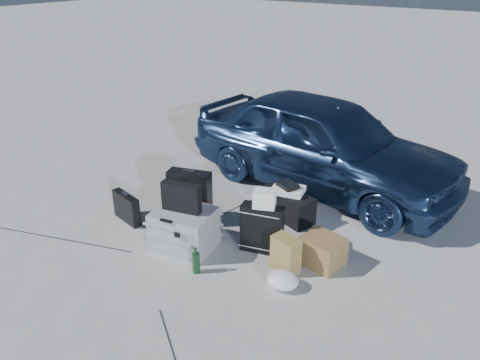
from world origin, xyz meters
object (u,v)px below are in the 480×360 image
object	(u,v)px
car	(323,142)
suitcase_right	(262,229)
duffel_bag	(288,205)
briefcase	(127,208)
pelican_case	(184,229)
cardboard_box	(322,251)
green_bottle	(196,259)
suitcase_left	(190,197)

from	to	relation	value
car	suitcase_right	xyz separation A→B (m)	(0.21, -1.86, -0.37)
car	duffel_bag	bearing A→B (deg)	-169.64
briefcase	pelican_case	bearing A→B (deg)	9.93
car	duffel_bag	xyz separation A→B (m)	(0.09, -1.06, -0.48)
briefcase	cardboard_box	bearing A→B (deg)	25.37
cardboard_box	green_bottle	size ratio (longest dim) A/B	1.32
cardboard_box	green_bottle	distance (m)	1.32
green_bottle	briefcase	bearing A→B (deg)	166.63
suitcase_right	green_bottle	distance (m)	0.80
briefcase	suitcase_right	distance (m)	1.75
car	pelican_case	distance (m)	2.39
car	green_bottle	xyz separation A→B (m)	(-0.12, -2.58, -0.49)
pelican_case	briefcase	size ratio (longest dim) A/B	1.37
pelican_case	suitcase_right	world-z (taller)	suitcase_right
car	duffel_bag	world-z (taller)	car
pelican_case	suitcase_left	size ratio (longest dim) A/B	0.95
suitcase_left	car	bearing A→B (deg)	47.57
duffel_bag	cardboard_box	xyz separation A→B (m)	(0.77, -0.65, -0.02)
car	cardboard_box	size ratio (longest dim) A/B	9.24
duffel_bag	briefcase	bearing A→B (deg)	-124.29
green_bottle	suitcase_right	bearing A→B (deg)	65.39
briefcase	green_bottle	size ratio (longest dim) A/B	1.48
briefcase	cardboard_box	world-z (taller)	briefcase
pelican_case	cardboard_box	distance (m)	1.50
suitcase_right	green_bottle	bearing A→B (deg)	-129.85
pelican_case	green_bottle	distance (m)	0.50
suitcase_right	green_bottle	size ratio (longest dim) A/B	1.77
suitcase_right	suitcase_left	bearing A→B (deg)	162.85
green_bottle	cardboard_box	bearing A→B (deg)	41.81
car	suitcase_left	world-z (taller)	car
suitcase_right	car	bearing A→B (deg)	81.34
pelican_case	cardboard_box	world-z (taller)	pelican_case
briefcase	duffel_bag	distance (m)	1.98
suitcase_right	cardboard_box	size ratio (longest dim) A/B	1.34
pelican_case	briefcase	distance (m)	0.97
pelican_case	suitcase_left	xyz separation A→B (m)	(-0.32, 0.47, 0.10)
briefcase	green_bottle	world-z (taller)	briefcase
car	pelican_case	size ratio (longest dim) A/B	6.03
car	suitcase_right	bearing A→B (deg)	-167.88
pelican_case	briefcase	world-z (taller)	pelican_case
briefcase	duffel_bag	size ratio (longest dim) A/B	0.67
briefcase	green_bottle	distance (m)	1.40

